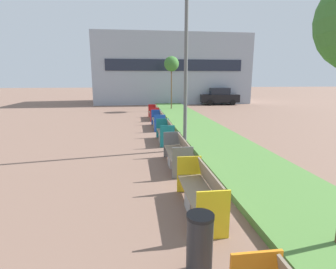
% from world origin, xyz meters
% --- Properties ---
extents(planter_grass_strip, '(2.80, 120.00, 0.18)m').
position_xyz_m(planter_grass_strip, '(3.20, 12.00, 0.09)').
color(planter_grass_strip, '#4C7A38').
rests_on(planter_grass_strip, ground).
extents(building_backdrop, '(17.64, 8.03, 7.77)m').
position_xyz_m(building_backdrop, '(4.00, 34.95, 3.88)').
color(building_backdrop, '#939EAD').
rests_on(building_backdrop, ground).
extents(bench_yellow_frame, '(0.65, 2.12, 0.94)m').
position_xyz_m(bench_yellow_frame, '(0.94, 7.32, 0.37)').
color(bench_yellow_frame, '#9E9B96').
rests_on(bench_yellow_frame, ground).
extents(bench_grey_frame, '(0.65, 2.23, 0.94)m').
position_xyz_m(bench_grey_frame, '(0.94, 10.38, 0.37)').
color(bench_grey_frame, '#9E9B96').
rests_on(bench_grey_frame, ground).
extents(bench_teal_frame, '(0.65, 1.97, 0.94)m').
position_xyz_m(bench_teal_frame, '(0.94, 13.82, 0.36)').
color(bench_teal_frame, '#9E9B96').
rests_on(bench_teal_frame, ground).
extents(bench_blue_frame, '(0.65, 2.42, 0.94)m').
position_xyz_m(bench_blue_frame, '(0.94, 17.35, 0.38)').
color(bench_blue_frame, '#9E9B96').
rests_on(bench_blue_frame, ground).
extents(bench_red_frame, '(0.65, 2.37, 0.94)m').
position_xyz_m(bench_red_frame, '(0.94, 20.86, 0.38)').
color(bench_red_frame, '#9E9B96').
rests_on(bench_red_frame, ground).
extents(litter_bin, '(0.40, 0.40, 0.98)m').
position_xyz_m(litter_bin, '(0.45, 5.45, 0.49)').
color(litter_bin, '#2D2D30').
rests_on(litter_bin, ground).
extents(street_lamp_post, '(0.24, 0.44, 9.18)m').
position_xyz_m(street_lamp_post, '(1.55, 12.32, 4.98)').
color(street_lamp_post, '#56595B').
rests_on(street_lamp_post, ground).
extents(sapling_tree_far, '(1.31, 1.31, 4.78)m').
position_xyz_m(sapling_tree_far, '(2.88, 25.74, 4.09)').
color(sapling_tree_far, brown).
rests_on(sapling_tree_far, ground).
extents(parked_car_distant, '(4.32, 2.06, 1.86)m').
position_xyz_m(parked_car_distant, '(8.94, 30.59, 0.91)').
color(parked_car_distant, black).
rests_on(parked_car_distant, ground).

